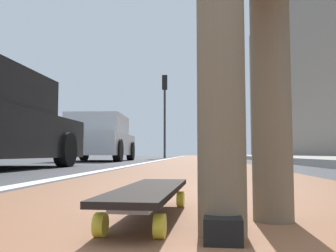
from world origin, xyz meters
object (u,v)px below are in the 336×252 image
Objects in this scene: parked_car_mid at (99,139)px; pedestrian_distant at (276,137)px; skateboard at (149,193)px; traffic_light at (165,101)px.

parked_car_mid is 6.81m from pedestrian_distant.
skateboard is at bearing -163.97° from parked_car_mid.
traffic_light is at bearing 4.71° from skateboard.
traffic_light is 7.70m from pedestrian_distant.
traffic_light is at bearing -10.23° from parked_car_mid.
pedestrian_distant is (-5.56, -4.82, -2.26)m from traffic_light.
skateboard is 13.49m from pedestrian_distant.
traffic_light reaches higher than parked_car_mid.
parked_car_mid is at bearing 169.77° from traffic_light.
traffic_light is 2.94× the size of pedestrian_distant.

